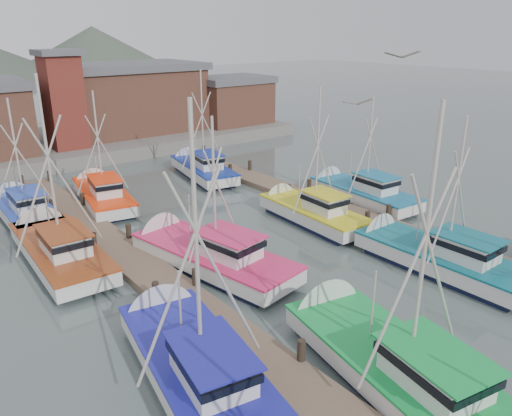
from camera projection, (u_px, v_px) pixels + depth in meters
ground at (366, 294)px, 22.75m from camera, size 260.00×260.00×0.00m
dock_left at (188, 304)px, 21.56m from camera, size 2.30×46.00×1.50m
dock_right at (390, 228)px, 29.75m from camera, size 2.30×46.00×1.50m
quay at (76, 144)px, 49.80m from camera, size 44.00×16.00×1.20m
shed_center at (129, 97)px, 51.92m from camera, size 14.84×9.54×6.90m
shed_right at (231, 100)px, 56.43m from camera, size 8.48×6.36×5.20m
lookout_tower at (63, 99)px, 44.00m from camera, size 3.60×3.60×8.50m
boat_4 at (391, 363)px, 17.01m from camera, size 5.09×10.85×10.64m
boat_5 at (433, 255)px, 25.09m from camera, size 3.54×9.50×8.64m
boat_6 at (193, 362)px, 17.06m from camera, size 4.67×10.17×10.59m
boat_8 at (205, 254)px, 25.25m from camera, size 4.72×10.27×8.64m
boat_9 at (308, 211)px, 31.16m from camera, size 3.58×8.52×9.02m
boat_10 at (58, 248)px, 25.90m from camera, size 4.27×9.80×10.42m
boat_11 at (359, 192)px, 34.85m from camera, size 3.35×8.97×8.08m
boat_12 at (102, 194)px, 34.35m from camera, size 4.10×9.00×8.47m
boat_13 at (201, 168)px, 40.68m from camera, size 4.30×9.17×9.29m
boat_14 at (23, 209)px, 31.45m from camera, size 3.46×8.61×8.39m
gull_near at (403, 56)px, 15.01m from camera, size 1.55×0.62×0.24m
gull_far at (358, 103)px, 19.56m from camera, size 1.55×0.64×0.24m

